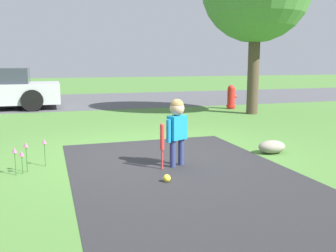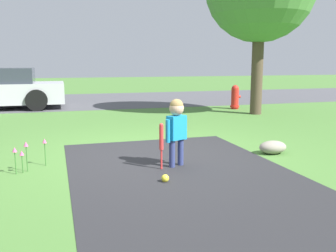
{
  "view_description": "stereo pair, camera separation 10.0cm",
  "coord_description": "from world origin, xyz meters",
  "views": [
    {
      "loc": [
        -1.48,
        -5.52,
        1.42
      ],
      "look_at": [
        0.17,
        -0.39,
        0.5
      ],
      "focal_mm": 40.0,
      "sensor_mm": 36.0,
      "label": 1
    },
    {
      "loc": [
        -1.38,
        -5.55,
        1.42
      ],
      "look_at": [
        0.17,
        -0.39,
        0.5
      ],
      "focal_mm": 40.0,
      "sensor_mm": 36.0,
      "label": 2
    }
  ],
  "objects": [
    {
      "name": "ground_plane",
      "position": [
        0.0,
        0.0,
        0.0
      ],
      "size": [
        60.0,
        60.0,
        0.0
      ],
      "primitive_type": "plane",
      "color": "#477533"
    },
    {
      "name": "driveway_strip",
      "position": [
        0.14,
        -2.5,
        0.0
      ],
      "size": [
        2.85,
        7.0,
        0.01
      ],
      "color": "#262628",
      "rests_on": "ground"
    },
    {
      "name": "street_strip",
      "position": [
        0.0,
        8.68,
        0.0
      ],
      "size": [
        40.0,
        6.0,
        0.01
      ],
      "color": "#4C4C51",
      "rests_on": "ground"
    },
    {
      "name": "child",
      "position": [
        0.17,
        -0.79,
        0.6
      ],
      "size": [
        0.35,
        0.24,
        0.93
      ],
      "rotation": [
        0.0,
        0.0,
        0.45
      ],
      "color": "navy",
      "rests_on": "ground"
    },
    {
      "name": "baseball_bat",
      "position": [
        -0.07,
        -0.88,
        0.41
      ],
      "size": [
        0.06,
        0.06,
        0.63
      ],
      "color": "red",
      "rests_on": "ground"
    },
    {
      "name": "sports_ball",
      "position": [
        -0.17,
        -1.42,
        0.05
      ],
      "size": [
        0.09,
        0.09,
        0.09
      ],
      "color": "yellow",
      "rests_on": "ground"
    },
    {
      "name": "fire_hydrant",
      "position": [
        3.88,
        4.8,
        0.36
      ],
      "size": [
        0.32,
        0.29,
        0.73
      ],
      "color": "red",
      "rests_on": "ground"
    },
    {
      "name": "flower_bed",
      "position": [
        -1.77,
        -0.45,
        0.3
      ],
      "size": [
        0.41,
        0.38,
        0.4
      ],
      "color": "#38702D",
      "rests_on": "ground"
    },
    {
      "name": "edging_rock",
      "position": [
        1.84,
        -0.55,
        0.1
      ],
      "size": [
        0.45,
        0.31,
        0.21
      ],
      "color": "gray",
      "rests_on": "ground"
    }
  ]
}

